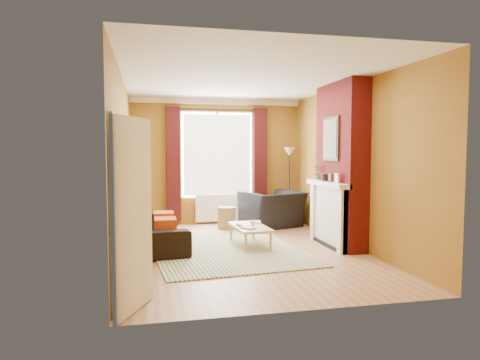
{
  "coord_description": "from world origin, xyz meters",
  "views": [
    {
      "loc": [
        -1.52,
        -6.82,
        1.66
      ],
      "look_at": [
        0.0,
        0.25,
        1.15
      ],
      "focal_mm": 32.0,
      "sensor_mm": 36.0,
      "label": 1
    }
  ],
  "objects_px": {
    "floor_lamp": "(289,164)",
    "coffee_table": "(250,228)",
    "sofa": "(155,228)",
    "wicker_stool": "(227,218)",
    "armchair": "(272,209)"
  },
  "relations": [
    {
      "from": "armchair",
      "to": "coffee_table",
      "type": "distance_m",
      "value": 1.94
    },
    {
      "from": "armchair",
      "to": "floor_lamp",
      "type": "distance_m",
      "value": 1.1
    },
    {
      "from": "floor_lamp",
      "to": "coffee_table",
      "type": "bearing_deg",
      "value": -125.0
    },
    {
      "from": "wicker_stool",
      "to": "floor_lamp",
      "type": "xyz_separation_m",
      "value": [
        1.49,
        0.35,
        1.12
      ]
    },
    {
      "from": "sofa",
      "to": "coffee_table",
      "type": "bearing_deg",
      "value": -107.09
    },
    {
      "from": "sofa",
      "to": "wicker_stool",
      "type": "xyz_separation_m",
      "value": [
        1.48,
        1.28,
        -0.08
      ]
    },
    {
      "from": "armchair",
      "to": "wicker_stool",
      "type": "xyz_separation_m",
      "value": [
        -1.02,
        -0.1,
        -0.15
      ]
    },
    {
      "from": "armchair",
      "to": "coffee_table",
      "type": "xyz_separation_m",
      "value": [
        -0.91,
        -1.71,
        -0.07
      ]
    },
    {
      "from": "sofa",
      "to": "wicker_stool",
      "type": "relative_size",
      "value": 4.6
    },
    {
      "from": "floor_lamp",
      "to": "armchair",
      "type": "bearing_deg",
      "value": -151.87
    },
    {
      "from": "coffee_table",
      "to": "wicker_stool",
      "type": "distance_m",
      "value": 1.61
    },
    {
      "from": "armchair",
      "to": "sofa",
      "type": "bearing_deg",
      "value": 9.96
    },
    {
      "from": "armchair",
      "to": "coffee_table",
      "type": "relative_size",
      "value": 1.08
    },
    {
      "from": "sofa",
      "to": "floor_lamp",
      "type": "bearing_deg",
      "value": -66.87
    },
    {
      "from": "armchair",
      "to": "floor_lamp",
      "type": "height_order",
      "value": "floor_lamp"
    }
  ]
}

